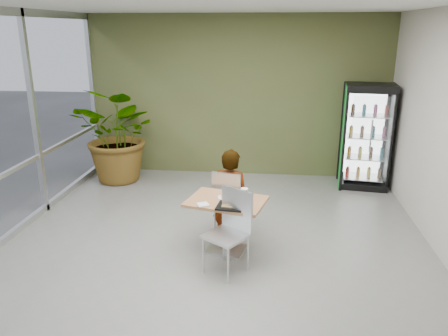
% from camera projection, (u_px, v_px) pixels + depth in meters
% --- Properties ---
extents(ground, '(7.00, 7.00, 0.00)m').
position_uv_depth(ground, '(214.00, 254.00, 5.92)').
color(ground, gray).
rests_on(ground, ground).
extents(room_envelope, '(6.00, 7.00, 3.20)m').
position_uv_depth(room_envelope, '(213.00, 139.00, 5.43)').
color(room_envelope, beige).
rests_on(room_envelope, ground).
extents(dining_table, '(1.14, 0.91, 0.75)m').
position_uv_depth(dining_table, '(226.00, 215.00, 5.83)').
color(dining_table, '#AD7D4A').
rests_on(dining_table, ground).
extents(chair_far, '(0.51, 0.52, 0.97)m').
position_uv_depth(chair_far, '(228.00, 197.00, 6.36)').
color(chair_far, silver).
rests_on(chair_far, ground).
extents(chair_near, '(0.64, 0.64, 1.04)m').
position_uv_depth(chair_near, '(231.00, 224.00, 5.38)').
color(chair_near, silver).
rests_on(chair_near, ground).
extents(seated_woman, '(0.65, 0.50, 1.58)m').
position_uv_depth(seated_woman, '(230.00, 201.00, 6.43)').
color(seated_woman, black).
rests_on(seated_woman, ground).
extents(pizza_plate, '(0.31, 0.30, 0.03)m').
position_uv_depth(pizza_plate, '(226.00, 197.00, 5.84)').
color(pizza_plate, white).
rests_on(pizza_plate, dining_table).
extents(soda_cup, '(0.10, 0.10, 0.17)m').
position_uv_depth(soda_cup, '(244.00, 195.00, 5.71)').
color(soda_cup, white).
rests_on(soda_cup, dining_table).
extents(napkin_stack, '(0.19, 0.19, 0.02)m').
position_uv_depth(napkin_stack, '(203.00, 205.00, 5.59)').
color(napkin_stack, white).
rests_on(napkin_stack, dining_table).
extents(cafeteria_tray, '(0.46, 0.36, 0.02)m').
position_uv_depth(cafeteria_tray, '(234.00, 206.00, 5.52)').
color(cafeteria_tray, black).
rests_on(cafeteria_tray, dining_table).
extents(beverage_fridge, '(0.97, 0.79, 1.96)m').
position_uv_depth(beverage_fridge, '(366.00, 137.00, 8.18)').
color(beverage_fridge, black).
rests_on(beverage_fridge, ground).
extents(potted_plant, '(2.09, 1.96, 1.88)m').
position_uv_depth(potted_plant, '(120.00, 135.00, 8.49)').
color(potted_plant, '#386D2B').
rests_on(potted_plant, ground).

